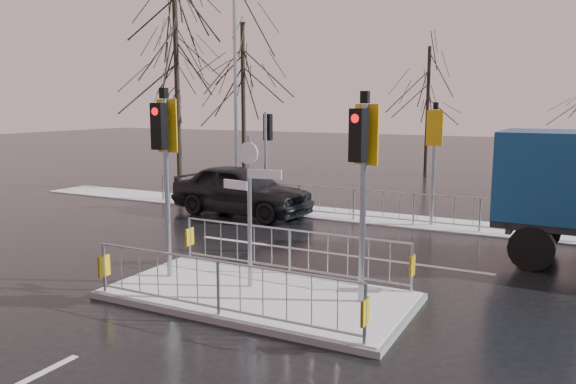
% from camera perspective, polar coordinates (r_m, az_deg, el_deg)
% --- Properties ---
extents(ground, '(120.00, 120.00, 0.00)m').
position_cam_1_polar(ground, '(11.34, -3.04, -10.76)').
color(ground, black).
rests_on(ground, ground).
extents(snow_verge, '(30.00, 2.00, 0.04)m').
position_cam_1_polar(snow_verge, '(19.00, 10.12, -2.73)').
color(snow_verge, silver).
rests_on(snow_verge, ground).
extents(lane_markings, '(8.00, 11.38, 0.01)m').
position_cam_1_polar(lane_markings, '(11.07, -3.93, -11.25)').
color(lane_markings, silver).
rests_on(lane_markings, ground).
extents(traffic_island, '(6.00, 3.04, 4.15)m').
position_cam_1_polar(traffic_island, '(11.23, -3.08, -8.86)').
color(traffic_island, '#62635E').
rests_on(traffic_island, ground).
extents(far_kerb_fixtures, '(18.00, 0.65, 3.83)m').
position_cam_1_polar(far_kerb_fixtures, '(18.26, 10.62, -0.03)').
color(far_kerb_fixtures, '#8E939A').
rests_on(far_kerb_fixtures, ground).
extents(car_far_lane, '(5.31, 2.52, 1.75)m').
position_cam_1_polar(car_far_lane, '(19.54, -4.76, 0.25)').
color(car_far_lane, black).
rests_on(car_far_lane, ground).
extents(tree_near_a, '(4.75, 4.75, 8.97)m').
position_cam_1_polar(tree_near_a, '(25.82, -11.30, 13.87)').
color(tree_near_a, black).
rests_on(tree_near_a, ground).
extents(tree_near_b, '(4.00, 4.00, 7.55)m').
position_cam_1_polar(tree_near_b, '(25.55, -4.59, 11.90)').
color(tree_near_b, black).
rests_on(tree_near_b, ground).
extents(tree_near_c, '(3.50, 3.50, 6.61)m').
position_cam_1_polar(tree_near_c, '(28.92, -11.24, 10.14)').
color(tree_near_c, black).
rests_on(tree_near_c, ground).
extents(tree_far_a, '(3.75, 3.75, 7.08)m').
position_cam_1_polar(tree_far_a, '(32.09, 14.07, 10.48)').
color(tree_far_a, black).
rests_on(tree_far_a, ground).
extents(street_lamp_left, '(1.25, 0.18, 8.20)m').
position_cam_1_polar(street_lamp_left, '(22.15, -5.21, 10.65)').
color(street_lamp_left, '#8E939A').
rests_on(street_lamp_left, ground).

